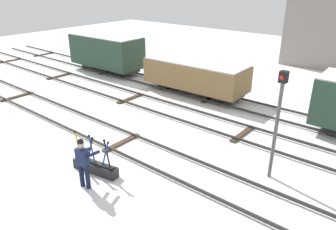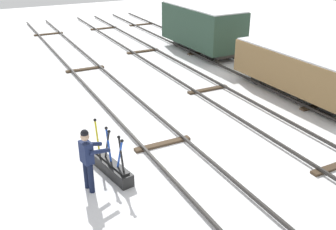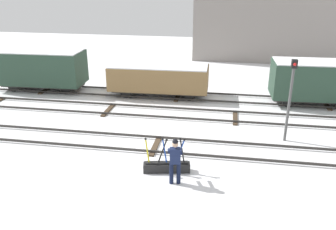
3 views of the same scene
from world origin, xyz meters
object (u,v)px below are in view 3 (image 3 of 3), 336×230
Objects in this scene: switch_lever_frame at (167,166)px; signal_post at (291,93)px; freight_car_back_track at (159,78)px; freight_car_far_end at (41,68)px; rail_worker at (175,159)px; freight_car_mid_siding at (322,81)px.

switch_lever_frame is 0.49× the size of signal_post.
switch_lever_frame is 0.30× the size of freight_car_back_track.
freight_car_far_end reaches higher than freight_car_back_track.
freight_car_far_end reaches higher than rail_worker.
rail_worker is at bearing -127.75° from freight_car_mid_siding.
freight_car_back_track is (7.78, 0.00, -0.32)m from freight_car_far_end.
signal_post is at bearing 34.18° from rail_worker.
rail_worker is 0.32× the size of freight_car_far_end.
freight_car_back_track is at bearing -1.64° from freight_car_far_end.
rail_worker is at bearing -45.25° from freight_car_far_end.
rail_worker is 6.39m from signal_post.
freight_car_mid_siding is (17.35, 0.00, -0.03)m from freight_car_far_end.
rail_worker is 0.31× the size of freight_car_mid_siding.
freight_car_mid_siding is at bearing 63.91° from signal_post.
rail_worker is 14.18m from freight_car_far_end.
switch_lever_frame is at bearing -143.21° from signal_post.
switch_lever_frame is 6.44m from signal_post.
freight_car_mid_siding is at bearing 43.58° from rail_worker.
freight_car_back_track reaches higher than switch_lever_frame.
signal_post is 0.62× the size of freight_car_back_track.
freight_car_mid_siding is at bearing -1.64° from freight_car_far_end.
freight_car_far_end is (-9.83, 9.03, 1.24)m from switch_lever_frame.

